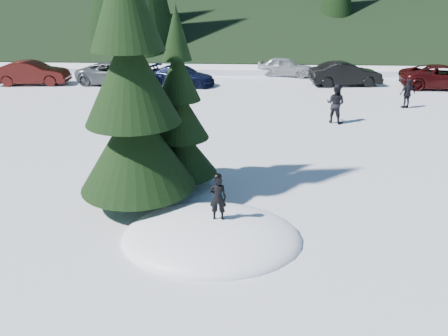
# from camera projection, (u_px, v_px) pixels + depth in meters

# --- Properties ---
(ground) EXTENTS (200.00, 200.00, 0.00)m
(ground) POSITION_uv_depth(u_px,v_px,m) (211.00, 238.00, 10.80)
(ground) COLOR white
(ground) RESTS_ON ground
(snow_mound) EXTENTS (4.48, 3.52, 0.96)m
(snow_mound) POSITION_uv_depth(u_px,v_px,m) (211.00, 238.00, 10.80)
(snow_mound) COLOR white
(snow_mound) RESTS_ON ground
(spruce_tall) EXTENTS (3.20, 3.20, 8.60)m
(spruce_tall) POSITION_uv_depth(u_px,v_px,m) (132.00, 89.00, 11.32)
(spruce_tall) COLOR #301F10
(spruce_tall) RESTS_ON ground
(spruce_short) EXTENTS (2.20, 2.20, 5.37)m
(spruce_short) POSITION_uv_depth(u_px,v_px,m) (180.00, 120.00, 13.02)
(spruce_short) COLOR #301F10
(spruce_short) RESTS_ON ground
(child_skier) EXTENTS (0.42, 0.27, 1.14)m
(child_skier) POSITION_uv_depth(u_px,v_px,m) (218.00, 198.00, 10.51)
(child_skier) COLOR black
(child_skier) RESTS_ON snow_mound
(adult_0) EXTENTS (1.09, 1.02, 1.78)m
(adult_0) POSITION_uv_depth(u_px,v_px,m) (336.00, 104.00, 19.89)
(adult_0) COLOR black
(adult_0) RESTS_ON ground
(adult_1) EXTENTS (0.96, 0.66, 1.52)m
(adult_1) POSITION_uv_depth(u_px,v_px,m) (407.00, 94.00, 22.46)
(adult_1) COLOR black
(adult_1) RESTS_ON ground
(car_1) EXTENTS (4.68, 2.03, 1.50)m
(car_1) POSITION_uv_depth(u_px,v_px,m) (33.00, 73.00, 28.11)
(car_1) COLOR #370C0A
(car_1) RESTS_ON ground
(car_2) EXTENTS (5.38, 3.06, 1.42)m
(car_2) POSITION_uv_depth(u_px,v_px,m) (117.00, 73.00, 28.17)
(car_2) COLOR #575B60
(car_2) RESTS_ON ground
(car_3) EXTENTS (4.59, 2.94, 1.24)m
(car_3) POSITION_uv_depth(u_px,v_px,m) (182.00, 76.00, 27.97)
(car_3) COLOR black
(car_3) RESTS_ON ground
(car_4) EXTENTS (4.15, 2.51, 1.32)m
(car_4) POSITION_uv_depth(u_px,v_px,m) (285.00, 67.00, 31.00)
(car_4) COLOR #989CA0
(car_4) RESTS_ON ground
(car_5) EXTENTS (4.62, 2.08, 1.47)m
(car_5) POSITION_uv_depth(u_px,v_px,m) (346.00, 74.00, 27.85)
(car_5) COLOR black
(car_5) RESTS_ON ground
(car_6) EXTENTS (5.31, 2.74, 1.43)m
(car_6) POSITION_uv_depth(u_px,v_px,m) (444.00, 77.00, 27.00)
(car_6) COLOR black
(car_6) RESTS_ON ground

